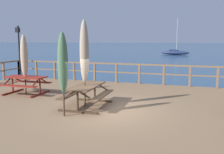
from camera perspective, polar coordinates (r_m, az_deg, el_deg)
name	(u,v)px	position (r m, az deg, el deg)	size (l,w,h in m)	color
ground_plane	(104,132)	(8.97, -1.75, -12.18)	(600.00, 600.00, 0.00)	navy
wooden_deck	(104,120)	(8.84, -1.76, -9.76)	(15.96, 11.09, 0.80)	#846647
railing_waterside_far	(139,71)	(13.68, 6.16, 1.47)	(15.76, 0.10, 1.09)	brown
picnic_table_front_right	(87,91)	(8.99, -5.69, -3.16)	(1.50, 2.08, 0.78)	brown
picnic_table_mid_centre	(26,81)	(11.73, -18.83, -0.91)	(1.80, 1.43, 0.78)	maroon
patio_umbrella_short_back	(84,52)	(8.80, -6.26, 5.60)	(0.32, 0.32, 3.04)	#4C3828
patio_umbrella_tall_back_left	(24,56)	(11.67, -19.17, 4.43)	(0.32, 0.32, 2.59)	#4C3828
patio_umbrella_tall_back_right	(63,63)	(7.79, -11.03, 3.06)	(0.32, 0.32, 2.59)	#4C3828
lamp_post_hooked	(19,44)	(16.13, -20.27, 6.98)	(0.46, 0.60, 3.20)	black
sailboat_distant	(175,52)	(56.83, 13.99, 5.40)	(6.06, 1.92, 7.72)	navy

